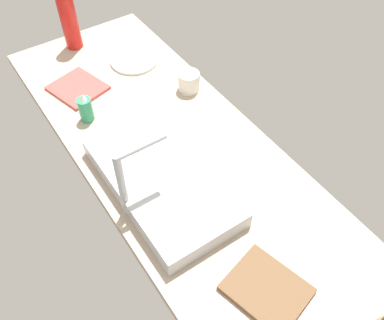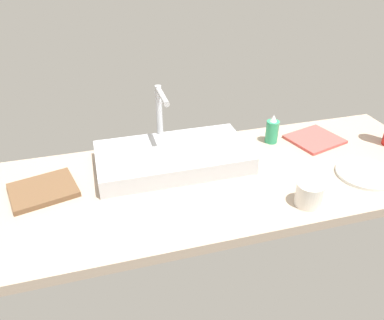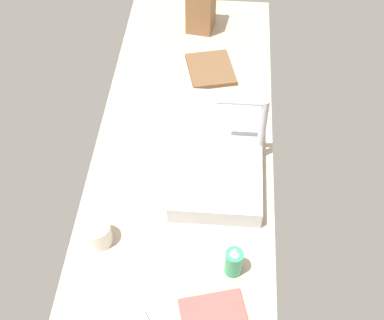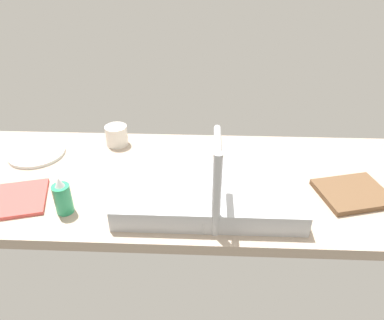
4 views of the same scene
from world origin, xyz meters
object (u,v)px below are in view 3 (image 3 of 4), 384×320
Objects in this scene: cutting_board at (211,69)px; soap_bottle at (234,261)px; sink_basin at (218,152)px; coffee_mug at (97,234)px; knife_block at (201,6)px; faucet at (256,124)px.

soap_bottle is (87.69, 11.34, 4.21)cm from cutting_board.
coffee_mug is (35.59, -34.17, 0.61)cm from sink_basin.
coffee_mug is (109.43, -23.20, -6.72)cm from knife_block.
faucet is 2.15× the size of soap_bottle.
faucet reaches higher than soap_bottle.
faucet is 3.09× the size of coffee_mug.
knife_block is (-72.20, -22.53, -5.11)cm from faucet.
faucet is 60.15cm from coffee_mug.
knife_block reaches higher than coffee_mug.
sink_basin is 45.56cm from cutting_board.
soap_bottle is at bearing 8.34° from sink_basin.
faucet reaches higher than sink_basin.
soap_bottle is (42.47, 6.22, 1.90)cm from sink_basin.
soap_bottle is at bearing 17.36° from knife_block.
cutting_board is (28.62, 5.86, -9.65)cm from knife_block.
cutting_board is 2.46× the size of coffee_mug.
knife_block is 117.70cm from soap_bottle.
knife_block is at bearing -171.59° from soap_bottle.
knife_block reaches higher than cutting_board.
faucet is (-1.64, 11.56, 12.45)cm from sink_basin.
sink_basin is 75.00cm from knife_block.
soap_bottle is (44.11, -5.34, -10.55)cm from faucet.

